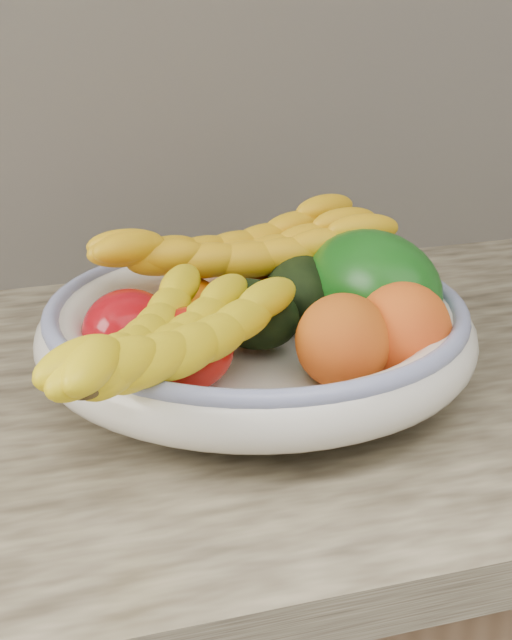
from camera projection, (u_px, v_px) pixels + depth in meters
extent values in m
cube|color=tan|center=(250.00, 392.00, 0.92)|extent=(2.44, 0.66, 0.04)
cube|color=beige|center=(168.00, 57.00, 1.09)|extent=(2.40, 0.02, 0.50)
cylinder|color=silver|center=(256.00, 373.00, 0.89)|extent=(0.13, 0.13, 0.02)
cylinder|color=silver|center=(256.00, 359.00, 0.88)|extent=(0.32, 0.32, 0.01)
torus|color=silver|center=(256.00, 332.00, 0.87)|extent=(0.39, 0.39, 0.05)
torus|color=#36469A|center=(256.00, 310.00, 0.86)|extent=(0.37, 0.37, 0.02)
ellipsoid|color=orange|center=(194.00, 300.00, 0.93)|extent=(0.06, 0.06, 0.04)
ellipsoid|color=#FF6005|center=(248.00, 281.00, 0.98)|extent=(0.06, 0.06, 0.05)
ellipsoid|color=#A10810|center=(129.00, 331.00, 0.84)|extent=(0.09, 0.09, 0.07)
ellipsoid|color=red|center=(188.00, 349.00, 0.80)|extent=(0.09, 0.09, 0.07)
ellipsoid|color=black|center=(252.00, 314.00, 0.87)|extent=(0.11, 0.11, 0.06)
ellipsoid|color=black|center=(301.00, 291.00, 0.93)|extent=(0.08, 0.11, 0.07)
ellipsoid|color=#0E4C0E|center=(373.00, 287.00, 0.90)|extent=(0.17, 0.18, 0.13)
ellipsoid|color=orange|center=(343.00, 341.00, 0.81)|extent=(0.10, 0.10, 0.08)
ellipsoid|color=orange|center=(403.00, 330.00, 0.83)|extent=(0.10, 0.10, 0.08)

